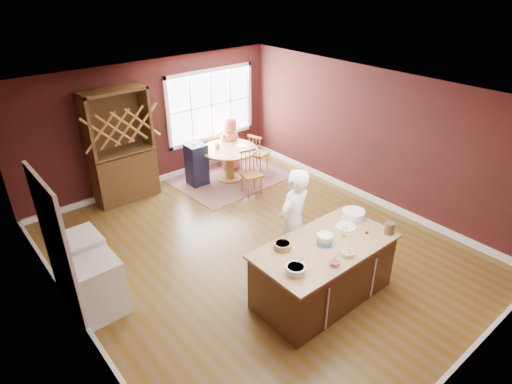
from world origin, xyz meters
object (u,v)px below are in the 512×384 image
Objects in this scene: chair_north at (218,147)px; dining_table at (229,157)px; hutch at (121,146)px; high_chair at (197,164)px; kitchen_island at (323,272)px; toddler at (192,150)px; washer at (99,287)px; dryer at (82,264)px; chair_east at (259,152)px; layer_cake at (325,239)px; chair_south at (252,173)px; baker at (293,223)px; seated_woman at (230,144)px.

dining_table is at bearing 60.36° from chair_north.
high_chair is at bearing -15.42° from hutch.
toddler is at bearing 82.64° from kitchen_island.
chair_north reaches higher than washer.
dryer is (0.00, 0.64, 0.03)m from washer.
chair_east reaches higher than dining_table.
chair_east is at bearing 24.88° from washer.
high_chair is 3.81× the size of toddler.
washer is at bearing 146.13° from kitchen_island.
layer_cake is at bearing -96.96° from high_chair.
dryer is at bearing -157.02° from chair_south.
kitchen_island is 0.55m from layer_cake.
baker reaches higher than dining_table.
hutch is at bearing 165.41° from high_chair.
kitchen_island is at bearing 135.65° from chair_east.
chair_east reaches higher than chair_north.
dryer is (-4.77, -1.57, -0.00)m from chair_east.
dryer is (-2.66, 2.36, -0.52)m from layer_cake.
washer is at bearing -90.00° from dryer.
chair_south is at bearing 68.36° from kitchen_island.
high_chair is (0.53, 3.57, -0.40)m from baker.
seated_woman reaches higher than high_chair.
hutch is at bearing -9.62° from seated_woman.
baker is (0.08, 0.73, 0.46)m from kitchen_island.
dining_table is 0.75m from high_chair.
toddler is 0.28× the size of dryer.
hutch is at bearing 52.63° from dryer.
chair_east reaches higher than dryer.
chair_east is at bearing -14.87° from toddler.
toddler reaches higher than chair_north.
washer is at bearing 27.88° from seated_woman.
layer_cake is at bearing -78.99° from hutch.
layer_cake is 0.36× the size of chair_north.
chair_east is 1.65m from toddler.
layer_cake is at bearing 75.49° from baker.
baker is at bearing -97.62° from toddler.
baker is 1.39× the size of seated_woman.
kitchen_island is 4.77m from seated_woman.
kitchen_island is at bearing -108.04° from dining_table.
high_chair reaches higher than kitchen_island.
kitchen_island is at bearing -79.42° from hutch.
hutch reaches higher than dining_table.
dryer is (-3.95, -1.64, -0.07)m from dining_table.
layer_cake is 0.35× the size of chair_east.
layer_cake is 4.75m from hutch.
seated_woman is at bearing -123.30° from baker.
seated_woman is at bearing -5.37° from hutch.
toddler is at bearing 82.91° from layer_cake.
chair_south reaches higher than chair_east.
hutch is at bearing -86.81° from baker.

